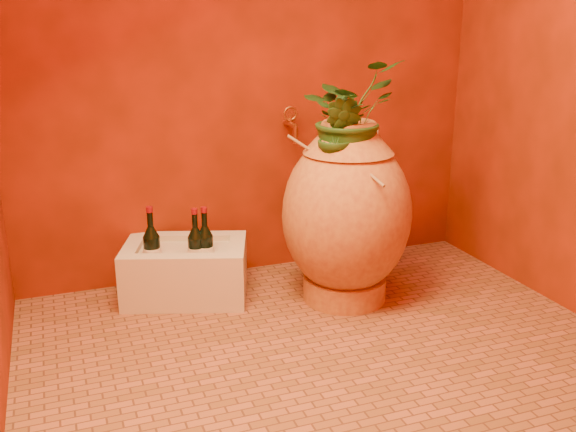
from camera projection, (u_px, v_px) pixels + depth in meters
name	position (u px, v px, depth m)	size (l,w,h in m)	color
floor	(327.00, 350.00, 2.71)	(2.50, 2.50, 0.00)	brown
wall_back	(251.00, 37.00, 3.23)	(2.50, 0.02, 2.50)	#511904
amphora	(346.00, 213.00, 3.08)	(0.82, 0.82, 0.89)	#BA7E34
stone_basin	(186.00, 272.00, 3.19)	(0.69, 0.59, 0.28)	beige
wine_bottle_a	(196.00, 250.00, 3.10)	(0.08, 0.08, 0.32)	black
wine_bottle_b	(152.00, 251.00, 3.07)	(0.08, 0.08, 0.34)	black
wine_bottle_c	(206.00, 249.00, 3.11)	(0.08, 0.08, 0.33)	black
wall_tap	(291.00, 123.00, 3.34)	(0.08, 0.17, 0.18)	#A46326
plant_main	(349.00, 115.00, 2.94)	(0.45, 0.39, 0.50)	#1F4318
plant_side	(339.00, 136.00, 2.85)	(0.20, 0.16, 0.36)	#1F4318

